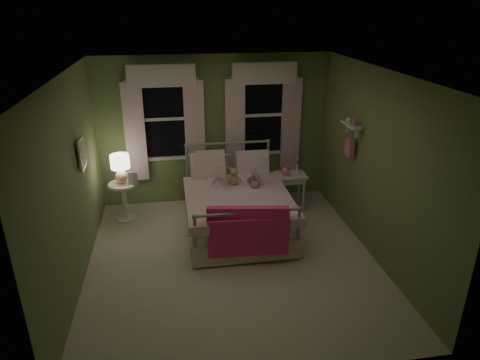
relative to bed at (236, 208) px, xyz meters
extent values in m
plane|color=silver|center=(-0.19, -0.87, -0.38)|extent=(4.20, 4.20, 0.00)
plane|color=white|center=(-0.19, -0.87, 2.22)|extent=(4.20, 4.20, 0.00)
plane|color=#6E824E|center=(-0.19, 1.23, 0.92)|extent=(4.00, 0.00, 4.00)
plane|color=#6E824E|center=(-0.19, -2.97, 0.92)|extent=(4.00, 0.00, 4.00)
plane|color=#6E824E|center=(-2.19, -0.87, 0.92)|extent=(0.00, 4.20, 4.20)
plane|color=#6E824E|center=(1.81, -0.87, 0.92)|extent=(0.00, 4.20, 4.20)
cube|color=white|center=(0.01, -0.02, 0.04)|extent=(1.44, 1.94, 0.26)
cube|color=white|center=(0.01, -0.02, -0.20)|extent=(1.54, 2.02, 0.30)
cube|color=white|center=(0.01, -0.17, 0.22)|extent=(1.58, 1.75, 0.14)
cylinder|color=#9EB793|center=(-0.68, -0.02, -0.08)|extent=(0.04, 1.90, 0.04)
cylinder|color=#9EB793|center=(0.70, -0.02, -0.08)|extent=(0.04, 1.90, 0.04)
cylinder|color=#9EB793|center=(-0.70, 0.95, 0.20)|extent=(0.04, 0.04, 1.15)
cylinder|color=#9EB793|center=(0.72, 0.95, 0.20)|extent=(0.04, 0.04, 1.15)
sphere|color=#9EB793|center=(-0.70, 0.95, 0.77)|extent=(0.07, 0.07, 0.07)
sphere|color=#9EB793|center=(0.72, 0.95, 0.77)|extent=(0.07, 0.07, 0.07)
cylinder|color=#9EB793|center=(0.01, 0.95, 0.77)|extent=(1.42, 0.04, 0.04)
cylinder|color=#9EB793|center=(0.01, 0.95, 0.55)|extent=(1.38, 0.03, 0.03)
cylinder|color=#9EB793|center=(-0.70, -0.99, 0.02)|extent=(0.04, 0.04, 0.80)
cylinder|color=#9EB793|center=(0.72, -0.99, 0.02)|extent=(0.04, 0.04, 0.80)
sphere|color=#9EB793|center=(-0.70, -0.99, 0.42)|extent=(0.07, 0.07, 0.07)
sphere|color=#9EB793|center=(0.72, -0.99, 0.42)|extent=(0.07, 0.07, 0.07)
cylinder|color=#9EB793|center=(0.01, -0.99, 0.42)|extent=(1.42, 0.04, 0.04)
cube|color=white|center=(-0.37, 0.68, 0.42)|extent=(0.55, 0.32, 0.57)
cube|color=white|center=(0.39, 0.68, 0.42)|extent=(0.55, 0.32, 0.57)
cube|color=white|center=(-0.32, 0.68, 0.50)|extent=(0.48, 0.30, 0.51)
cube|color=#FF3184|center=(0.01, -0.99, 0.34)|extent=(1.10, 0.27, 0.32)
cube|color=#F63073|center=(0.01, -1.06, 0.07)|extent=(1.10, 0.11, 0.55)
imported|color=#F7D1DD|center=(-0.27, 0.43, 0.57)|extent=(0.31, 0.25, 0.76)
imported|color=#F7D1DD|center=(0.29, 0.43, 0.58)|extent=(0.40, 0.32, 0.78)
imported|color=beige|center=(-0.27, 0.18, 0.59)|extent=(0.20, 0.12, 0.26)
imported|color=beige|center=(0.29, 0.18, 0.54)|extent=(0.21, 0.14, 0.26)
sphere|color=tan|center=(0.01, 0.28, 0.37)|extent=(0.17, 0.17, 0.17)
sphere|color=tan|center=(0.01, 0.26, 0.51)|extent=(0.12, 0.12, 0.12)
sphere|color=tan|center=(-0.04, 0.26, 0.57)|extent=(0.05, 0.05, 0.05)
sphere|color=tan|center=(0.05, 0.26, 0.57)|extent=(0.05, 0.05, 0.05)
sphere|color=tan|center=(-0.07, 0.25, 0.39)|extent=(0.07, 0.07, 0.07)
sphere|color=tan|center=(0.09, 0.25, 0.39)|extent=(0.07, 0.07, 0.07)
sphere|color=#8C6B51|center=(0.01, 0.21, 0.51)|extent=(0.04, 0.04, 0.04)
cylinder|color=white|center=(-1.77, 0.66, 0.25)|extent=(0.46, 0.46, 0.04)
cylinder|color=white|center=(-1.77, 0.66, -0.06)|extent=(0.08, 0.08, 0.60)
cylinder|color=white|center=(-1.77, 0.66, -0.36)|extent=(0.34, 0.34, 0.03)
sphere|color=#FFAF96|center=(-1.77, 0.66, 0.39)|extent=(0.20, 0.20, 0.20)
cylinder|color=pink|center=(-1.77, 0.66, 0.51)|extent=(0.03, 0.03, 0.12)
cylinder|color=#FFEAC6|center=(-1.77, 0.66, 0.65)|extent=(0.30, 0.30, 0.22)
imported|color=beige|center=(-1.67, 0.58, 0.28)|extent=(0.21, 0.25, 0.02)
cube|color=white|center=(1.05, 0.60, 0.25)|extent=(0.50, 0.40, 0.04)
cube|color=white|center=(1.05, 0.60, 0.18)|extent=(0.44, 0.34, 0.08)
cylinder|color=white|center=(0.85, 0.45, -0.07)|extent=(0.04, 0.04, 0.60)
cylinder|color=white|center=(1.25, 0.45, -0.07)|extent=(0.04, 0.04, 0.60)
cylinder|color=white|center=(0.85, 0.75, -0.07)|extent=(0.04, 0.04, 0.60)
cylinder|color=white|center=(1.25, 0.75, -0.07)|extent=(0.04, 0.04, 0.60)
sphere|color=pink|center=(0.95, 0.60, 0.33)|extent=(0.14, 0.14, 0.14)
cube|color=pink|center=(0.95, 0.51, 0.31)|extent=(0.10, 0.04, 0.04)
cylinder|color=white|center=(1.17, 0.65, 0.34)|extent=(0.05, 0.05, 0.14)
cylinder|color=#4C7F3F|center=(1.17, 0.65, 0.45)|extent=(0.01, 0.01, 0.12)
sphere|color=pink|center=(1.17, 0.65, 0.52)|extent=(0.06, 0.06, 0.06)
cube|color=black|center=(-1.04, 1.22, 1.17)|extent=(0.76, 0.02, 1.35)
cube|color=white|center=(-1.04, 1.20, 1.87)|extent=(0.84, 0.05, 0.06)
cube|color=white|center=(-1.04, 1.20, 0.47)|extent=(0.84, 0.05, 0.06)
cube|color=white|center=(-1.44, 1.20, 1.17)|extent=(0.06, 0.05, 1.40)
cube|color=white|center=(-0.64, 1.20, 1.17)|extent=(0.06, 0.05, 1.40)
cube|color=white|center=(-1.04, 1.20, 1.17)|extent=(0.76, 0.04, 0.05)
cube|color=silver|center=(-1.54, 1.15, 0.97)|extent=(0.34, 0.06, 1.70)
cube|color=white|center=(-0.54, 1.15, 0.97)|extent=(0.34, 0.06, 1.70)
cube|color=white|center=(-1.04, 1.13, 1.90)|extent=(1.10, 0.08, 0.36)
cylinder|color=white|center=(-1.04, 1.17, 1.84)|extent=(1.20, 0.03, 0.03)
cube|color=black|center=(0.66, 1.22, 1.17)|extent=(0.76, 0.02, 1.35)
cube|color=white|center=(0.66, 1.20, 1.87)|extent=(0.84, 0.05, 0.06)
cube|color=white|center=(0.66, 1.20, 0.47)|extent=(0.84, 0.05, 0.06)
cube|color=white|center=(0.26, 1.20, 1.17)|extent=(0.06, 0.05, 1.40)
cube|color=white|center=(1.06, 1.20, 1.17)|extent=(0.06, 0.05, 1.40)
cube|color=white|center=(0.66, 1.20, 1.17)|extent=(0.76, 0.04, 0.05)
cube|color=white|center=(0.16, 1.15, 0.97)|extent=(0.34, 0.06, 1.70)
cube|color=silver|center=(1.16, 1.15, 0.97)|extent=(0.34, 0.06, 1.70)
cube|color=white|center=(0.66, 1.13, 1.90)|extent=(1.10, 0.08, 0.36)
cylinder|color=white|center=(0.66, 1.17, 1.84)|extent=(1.20, 0.03, 0.03)
cube|color=white|center=(1.70, -0.17, 1.32)|extent=(0.15, 0.50, 0.03)
cube|color=white|center=(1.74, -0.32, 1.24)|extent=(0.06, 0.03, 0.14)
cube|color=white|center=(1.74, -0.02, 1.24)|extent=(0.06, 0.03, 0.14)
cylinder|color=pink|center=(1.70, -0.27, 1.39)|extent=(0.06, 0.06, 0.10)
sphere|color=white|center=(1.70, -0.07, 1.37)|extent=(0.08, 0.08, 0.08)
cube|color=pink|center=(1.71, -0.17, 0.97)|extent=(0.08, 0.18, 0.26)
cube|color=beige|center=(-2.14, -0.27, 1.12)|extent=(0.03, 0.32, 0.42)
cube|color=silver|center=(-2.12, -0.27, 1.12)|extent=(0.01, 0.25, 0.34)
camera|label=1|loc=(-0.92, -5.96, 3.02)|focal=32.00mm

